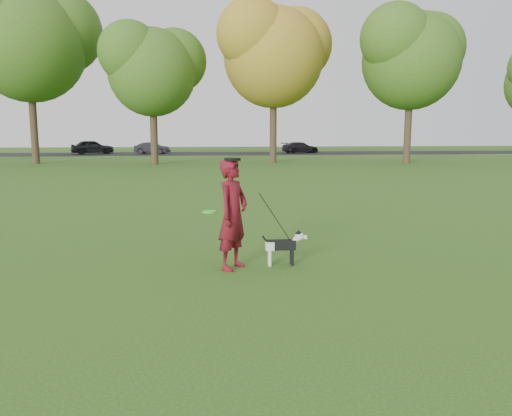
{
  "coord_description": "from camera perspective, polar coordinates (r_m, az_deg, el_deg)",
  "views": [
    {
      "loc": [
        -0.79,
        -7.91,
        2.23
      ],
      "look_at": [
        0.06,
        0.22,
        0.95
      ],
      "focal_mm": 35.0,
      "sensor_mm": 36.0,
      "label": 1
    }
  ],
  "objects": [
    {
      "name": "tree_row",
      "position": [
        34.38,
        -7.31,
        17.49
      ],
      "size": [
        51.74,
        8.86,
        12.01
      ],
      "color": "#38281C",
      "rests_on": "ground"
    },
    {
      "name": "man",
      "position": [
        8.0,
        -2.66,
        -0.73
      ],
      "size": [
        0.72,
        0.78,
        1.79
      ],
      "primitive_type": "imported",
      "rotation": [
        0.0,
        0.0,
        0.96
      ],
      "color": "#540C0E",
      "rests_on": "ground"
    },
    {
      "name": "dog",
      "position": [
        8.31,
        3.26,
        -4.13
      ],
      "size": [
        0.78,
        0.16,
        0.59
      ],
      "color": "black",
      "rests_on": "ground"
    },
    {
      "name": "car_mid",
      "position": [
        48.19,
        -11.78,
        6.72
      ],
      "size": [
        3.4,
        1.86,
        1.06
      ],
      "primitive_type": "imported",
      "rotation": [
        0.0,
        0.0,
        1.33
      ],
      "color": "black",
      "rests_on": "road"
    },
    {
      "name": "car_left",
      "position": [
        49.03,
        -18.18,
        6.64
      ],
      "size": [
        4.13,
        2.72,
        1.31
      ],
      "primitive_type": "imported",
      "rotation": [
        0.0,
        0.0,
        1.91
      ],
      "color": "black",
      "rests_on": "road"
    },
    {
      "name": "road",
      "position": [
        47.97,
        -5.05,
        6.22
      ],
      "size": [
        120.0,
        7.0,
        0.02
      ],
      "primitive_type": "cube",
      "color": "black",
      "rests_on": "ground"
    },
    {
      "name": "ground",
      "position": [
        8.26,
        -0.28,
        -6.76
      ],
      "size": [
        120.0,
        120.0,
        0.0
      ],
      "primitive_type": "plane",
      "color": "#285116",
      "rests_on": "ground"
    },
    {
      "name": "car_right",
      "position": [
        48.85,
        5.1,
        6.9
      ],
      "size": [
        3.91,
        2.41,
        1.06
      ],
      "primitive_type": "imported",
      "rotation": [
        0.0,
        0.0,
        1.84
      ],
      "color": "black",
      "rests_on": "road"
    },
    {
      "name": "man_held_items",
      "position": [
        8.09,
        1.96,
        -0.93
      ],
      "size": [
        1.46,
        0.38,
        1.4
      ],
      "color": "#1FF41E",
      "rests_on": "ground"
    }
  ]
}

